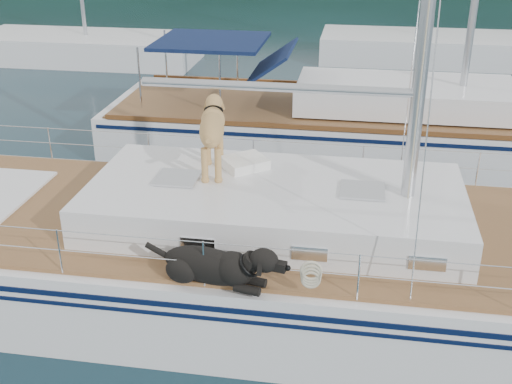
# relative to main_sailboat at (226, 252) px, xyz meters

# --- Properties ---
(ground) EXTENTS (120.00, 120.00, 0.00)m
(ground) POSITION_rel_main_sailboat_xyz_m (-0.09, 0.00, -0.68)
(ground) COLOR black
(ground) RESTS_ON ground
(main_sailboat) EXTENTS (12.00, 4.01, 14.01)m
(main_sailboat) POSITION_rel_main_sailboat_xyz_m (0.00, 0.00, 0.00)
(main_sailboat) COLOR white
(main_sailboat) RESTS_ON ground
(neighbor_sailboat) EXTENTS (11.00, 3.50, 13.30)m
(neighbor_sailboat) POSITION_rel_main_sailboat_xyz_m (1.72, 6.15, -0.06)
(neighbor_sailboat) COLOR white
(neighbor_sailboat) RESTS_ON ground
(bg_boat_west) EXTENTS (8.00, 3.00, 11.65)m
(bg_boat_west) POSITION_rel_main_sailboat_xyz_m (-8.09, 14.00, -0.24)
(bg_boat_west) COLOR white
(bg_boat_west) RESTS_ON ground
(bg_boat_center) EXTENTS (7.20, 3.00, 11.65)m
(bg_boat_center) POSITION_rel_main_sailboat_xyz_m (3.91, 16.00, -0.23)
(bg_boat_center) COLOR white
(bg_boat_center) RESTS_ON ground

